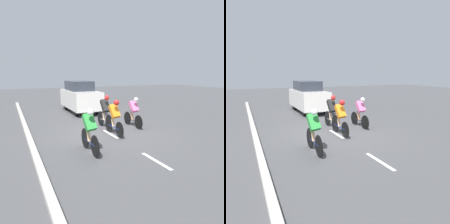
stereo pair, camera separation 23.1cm
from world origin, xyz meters
TOP-DOWN VIEW (x-y plane):
  - ground_plane at (0.00, 0.00)m, footprint 60.00×60.00m
  - lane_stripe_near at (0.00, 3.47)m, footprint 0.12×1.40m
  - lane_stripe_mid at (0.00, 0.27)m, footprint 0.12×1.40m
  - lane_stripe_far at (0.00, -2.93)m, footprint 0.12×1.40m
  - curb at (3.20, 0.27)m, footprint 0.20×23.31m
  - cyclist_green at (1.55, 2.01)m, footprint 0.39×1.65m
  - cyclist_black at (-0.21, -0.75)m, footprint 0.35×1.69m
  - cyclist_pink at (-1.52, -0.37)m, footprint 0.35×1.69m
  - cyclist_orange at (-0.08, 0.49)m, footprint 0.37×1.70m
  - support_car at (-0.46, -5.43)m, footprint 1.70×4.08m

SIDE VIEW (x-z plane):
  - ground_plane at x=0.00m, z-range 0.00..0.00m
  - lane_stripe_near at x=0.00m, z-range 0.00..0.01m
  - lane_stripe_mid at x=0.00m, z-range 0.00..0.01m
  - lane_stripe_far at x=0.00m, z-range 0.00..0.01m
  - curb at x=3.20m, z-range 0.00..0.14m
  - cyclist_pink at x=-1.52m, z-range 0.03..1.49m
  - cyclist_green at x=1.55m, z-range 0.03..1.54m
  - cyclist_orange at x=-0.08m, z-range 0.04..1.56m
  - cyclist_black at x=-0.21m, z-range 0.02..1.60m
  - support_car at x=-0.46m, z-range 0.01..2.05m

